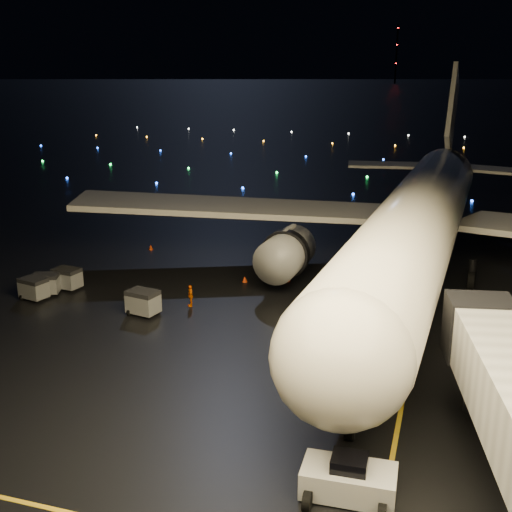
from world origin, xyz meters
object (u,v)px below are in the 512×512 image
object	(u,v)px
baggage_cart_3	(67,279)
pushback_tug	(349,476)
airliner	(426,173)
baggage_cart_1	(34,289)
crew_c	(190,296)
baggage_cart_2	(46,284)
baggage_cart_0	(143,303)
belt_loader	(324,363)

from	to	relation	value
baggage_cart_3	pushback_tug	bearing A→B (deg)	-27.37
airliner	pushback_tug	size ratio (longest dim) A/B	16.08
baggage_cart_1	baggage_cart_3	bearing A→B (deg)	80.84
crew_c	baggage_cart_1	world-z (taller)	baggage_cart_1
baggage_cart_1	baggage_cart_2	distance (m)	1.30
airliner	baggage_cart_0	distance (m)	26.04
airliner	belt_loader	size ratio (longest dim) A/B	10.77
airliner	baggage_cart_3	xyz separation A→B (m)	(-27.55, -12.58, -8.23)
belt_loader	airliner	bearing A→B (deg)	99.79
pushback_tug	baggage_cart_2	xyz separation A→B (m)	(-27.56, 18.08, -0.09)
airliner	baggage_cart_3	bearing A→B (deg)	-152.32
baggage_cart_0	pushback_tug	bearing A→B (deg)	-30.83
airliner	baggage_cart_2	world-z (taller)	airliner
baggage_cart_1	baggage_cart_3	world-z (taller)	baggage_cart_3
crew_c	baggage_cart_1	size ratio (longest dim) A/B	0.82
belt_loader	baggage_cart_2	distance (m)	26.06
baggage_cart_3	baggage_cart_2	bearing A→B (deg)	-109.79
belt_loader	baggage_cart_2	world-z (taller)	belt_loader
crew_c	baggage_cart_3	world-z (taller)	baggage_cart_3
pushback_tug	baggage_cart_0	distance (m)	24.34
baggage_cart_1	baggage_cart_2	size ratio (longest dim) A/B	1.01
crew_c	baggage_cart_0	xyz separation A→B (m)	(-2.64, -2.70, 0.10)
baggage_cart_3	crew_c	bearing A→B (deg)	5.85
airliner	belt_loader	distance (m)	24.49
airliner	pushback_tug	bearing A→B (deg)	-88.46
baggage_cart_2	crew_c	bearing A→B (deg)	-16.10
pushback_tug	baggage_cart_3	xyz separation A→B (m)	(-26.65, 19.72, -0.06)
airliner	baggage_cart_3	world-z (taller)	airliner
belt_loader	crew_c	size ratio (longest dim) A/B	3.53
airliner	belt_loader	world-z (taller)	airliner
baggage_cart_0	baggage_cart_1	bearing A→B (deg)	-171.00
baggage_cart_0	belt_loader	bearing A→B (deg)	-13.54
airliner	baggage_cart_1	world-z (taller)	airliner
baggage_cart_0	baggage_cart_1	world-z (taller)	baggage_cart_0
baggage_cart_0	baggage_cart_3	distance (m)	9.26
crew_c	baggage_cart_3	xyz separation A→B (m)	(-11.28, 0.65, 0.05)
baggage_cart_1	baggage_cart_2	xyz separation A→B (m)	(0.24, 1.28, -0.00)
baggage_cart_3	baggage_cart_1	bearing A→B (deg)	-102.22
belt_loader	baggage_cart_1	size ratio (longest dim) A/B	2.91
baggage_cart_0	baggage_cart_3	bearing A→B (deg)	170.28
pushback_tug	baggage_cart_2	distance (m)	32.96
pushback_tug	airliner	bearing A→B (deg)	86.27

